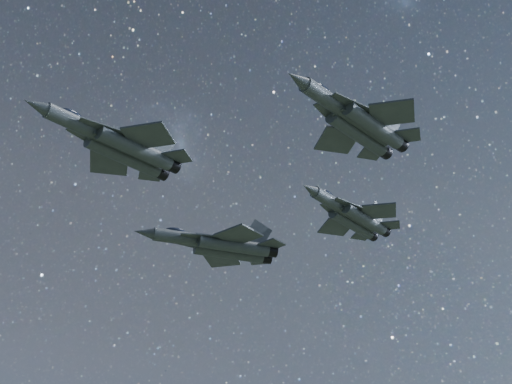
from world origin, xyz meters
TOP-DOWN VIEW (x-y plane):
  - jet_lead at (-9.94, 5.67)m, footprint 17.12×11.98m
  - jet_left at (7.12, 12.99)m, footprint 17.05×11.42m
  - jet_right at (5.39, -11.06)m, footprint 16.10×11.18m
  - jet_slot at (18.60, 3.19)m, footprint 15.59×10.74m

SIDE VIEW (x-z plane):
  - jet_left at x=7.12m, z-range 147.03..151.34m
  - jet_right at x=5.39m, z-range 149.99..154.03m
  - jet_lead at x=-9.94m, z-range 150.00..154.31m
  - jet_slot at x=18.60m, z-range 150.58..154.49m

